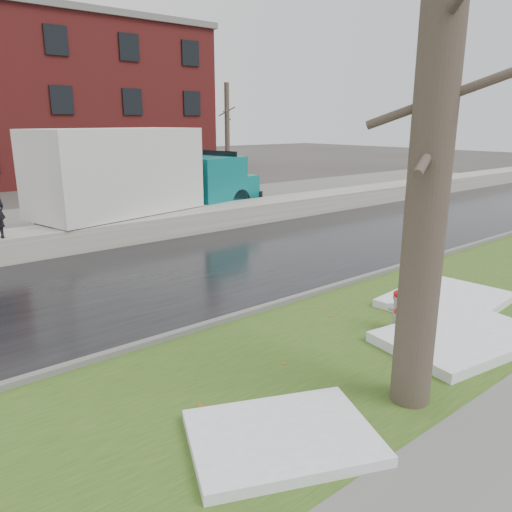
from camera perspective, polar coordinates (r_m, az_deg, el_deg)
ground at (r=9.67m, az=4.59°, el=-8.08°), size 120.00×120.00×0.00m
verge at (r=8.89m, az=10.27°, el=-10.32°), size 60.00×4.50×0.04m
road at (r=13.08m, az=-9.20°, el=-1.92°), size 60.00×7.00×0.03m
parking_lot at (r=20.68m, az=-21.26°, el=3.54°), size 60.00×9.00×0.03m
curb at (r=10.33m, az=0.73°, el=-6.06°), size 60.00×0.15×0.14m
snowbank at (r=16.65m, az=-16.61°, el=2.61°), size 60.00×1.60×0.75m
bg_tree_right at (r=37.62m, az=-3.31°, el=14.39°), size 1.40×1.62×6.50m
fire_hydrant at (r=9.63m, az=16.08°, el=-5.71°), size 0.41×0.38×0.82m
tree at (r=6.60m, az=19.38°, el=10.82°), size 1.34×1.54×6.68m
box_truck at (r=18.38m, az=-12.70°, el=8.82°), size 10.88×4.42×3.60m
snow_patch_near at (r=11.46m, az=20.93°, el=-4.67°), size 2.78×2.23×0.16m
snow_patch_far at (r=6.43m, az=3.00°, el=-19.96°), size 2.66×2.35×0.14m
snow_patch_side at (r=9.60m, az=22.39°, el=-8.60°), size 3.03×2.18×0.18m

